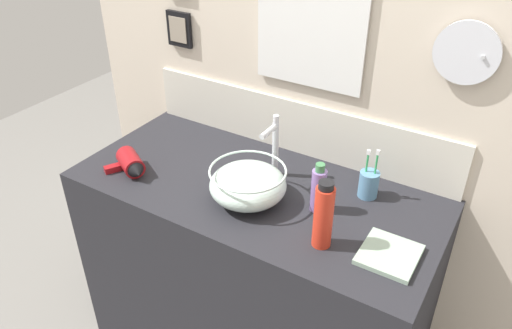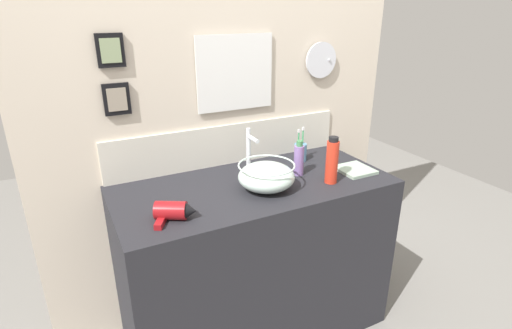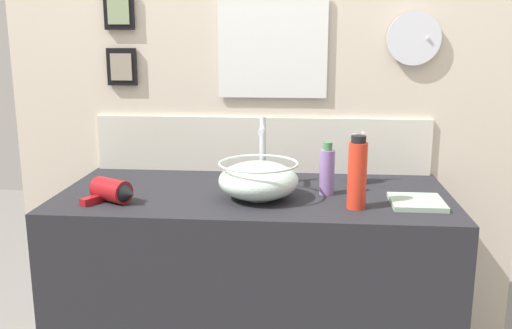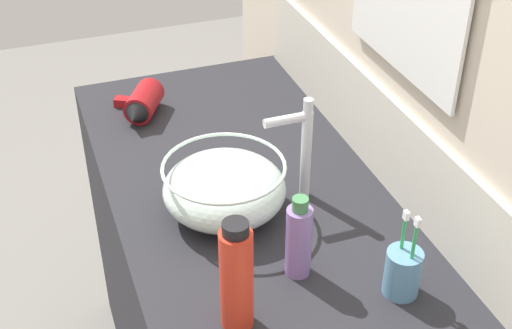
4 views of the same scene
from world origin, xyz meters
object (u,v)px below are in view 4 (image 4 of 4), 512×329
glass_bowl_sink (224,188)px  lotion_bottle (298,240)px  hair_drier (142,104)px  toothbrush_cup (403,272)px  soap_dispenser (236,277)px  faucet (302,143)px

glass_bowl_sink → lotion_bottle: 0.24m
hair_drier → toothbrush_cup: size_ratio=1.02×
toothbrush_cup → lotion_bottle: bearing=-125.4°
lotion_bottle → soap_dispenser: size_ratio=0.78×
hair_drier → soap_dispenser: (0.79, 0.01, 0.08)m
glass_bowl_sink → lotion_bottle: lotion_bottle is taller
glass_bowl_sink → hair_drier: 0.48m
soap_dispenser → toothbrush_cup: bearing=84.6°
glass_bowl_sink → toothbrush_cup: toothbrush_cup is taller
glass_bowl_sink → faucet: (-0.00, 0.18, 0.08)m
faucet → hair_drier: (-0.47, -0.26, -0.11)m
hair_drier → toothbrush_cup: bearing=21.7°
soap_dispenser → faucet: bearing=141.2°
toothbrush_cup → lotion_bottle: 0.21m
toothbrush_cup → glass_bowl_sink: bearing=-145.1°
glass_bowl_sink → hair_drier: bearing=-169.9°
glass_bowl_sink → faucet: 0.19m
faucet → lotion_bottle: bearing=-23.8°
glass_bowl_sink → toothbrush_cup: bearing=34.9°
soap_dispenser → hair_drier: bearing=-179.5°
faucet → hair_drier: size_ratio=1.28×
toothbrush_cup → soap_dispenser: soap_dispenser is taller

